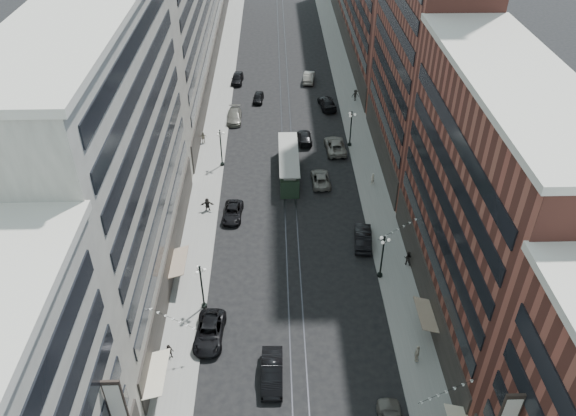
{
  "coord_description": "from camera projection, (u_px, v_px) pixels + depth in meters",
  "views": [
    {
      "loc": [
        -1.83,
        -11.88,
        41.65
      ],
      "look_at": [
        -0.49,
        37.99,
        5.0
      ],
      "focal_mm": 35.0,
      "sensor_mm": 36.0,
      "label": 1
    }
  ],
  "objects": [
    {
      "name": "streetcar",
      "position": [
        289.0,
        165.0,
        75.72
      ],
      "size": [
        2.62,
        11.84,
        3.28
      ],
      "color": "#223624",
      "rests_on": "ground"
    },
    {
      "name": "lamppost_se_far",
      "position": [
        382.0,
        255.0,
        58.42
      ],
      "size": [
        1.03,
        1.14,
        5.52
      ],
      "color": "black",
      "rests_on": "sidewalk_east"
    },
    {
      "name": "building_west_mid",
      "position": [
        112.0,
        165.0,
        52.2
      ],
      "size": [
        8.0,
        36.0,
        28.0
      ],
      "primitive_type": "cube",
      "color": "#A8A495",
      "rests_on": "ground"
    },
    {
      "name": "pedestrian_8",
      "position": [
        372.0,
        179.0,
        74.02
      ],
      "size": [
        0.7,
        0.65,
        1.6
      ],
      "primitive_type": "imported",
      "rotation": [
        0.0,
        0.0,
        3.76
      ],
      "color": "beige",
      "rests_on": "sidewalk_east"
    },
    {
      "name": "sidewalk_east",
      "position": [
        353.0,
        115.0,
        90.86
      ],
      "size": [
        4.0,
        180.0,
        0.15
      ],
      "primitive_type": "cube",
      "color": "gray",
      "rests_on": "ground"
    },
    {
      "name": "car_5",
      "position": [
        272.0,
        372.0,
        49.22
      ],
      "size": [
        1.95,
        5.39,
        1.77
      ],
      "primitive_type": "imported",
      "rotation": [
        0.0,
        0.0,
        -0.01
      ],
      "color": "black",
      "rests_on": "ground"
    },
    {
      "name": "rail_west",
      "position": [
        281.0,
        116.0,
        90.64
      ],
      "size": [
        0.12,
        180.0,
        0.02
      ],
      "primitive_type": "cube",
      "color": "#2D2D33",
      "rests_on": "ground"
    },
    {
      "name": "car_8",
      "position": [
        234.0,
        116.0,
        88.84
      ],
      "size": [
        2.26,
        5.46,
        1.58
      ],
      "primitive_type": "imported",
      "rotation": [
        0.0,
        0.0,
        0.01
      ],
      "color": "#636158",
      "rests_on": "ground"
    },
    {
      "name": "building_east_tower",
      "position": [
        429.0,
        10.0,
        67.32
      ],
      "size": [
        8.0,
        26.0,
        42.0
      ],
      "primitive_type": "cube",
      "color": "brown",
      "rests_on": "ground"
    },
    {
      "name": "pedestrian_4",
      "position": [
        417.0,
        353.0,
        50.59
      ],
      "size": [
        0.74,
        1.2,
        1.91
      ],
      "primitive_type": "imported",
      "rotation": [
        0.0,
        0.0,
        1.36
      ],
      "color": "beige",
      "rests_on": "sidewalk_east"
    },
    {
      "name": "car_12",
      "position": [
        327.0,
        103.0,
        92.52
      ],
      "size": [
        3.14,
        6.08,
        1.69
      ],
      "primitive_type": "imported",
      "rotation": [
        0.0,
        0.0,
        3.28
      ],
      "color": "black",
      "rests_on": "ground"
    },
    {
      "name": "car_13",
      "position": [
        258.0,
        97.0,
        94.6
      ],
      "size": [
        2.01,
        4.2,
        1.38
      ],
      "primitive_type": "imported",
      "rotation": [
        0.0,
        0.0,
        -0.09
      ],
      "color": "black",
      "rests_on": "ground"
    },
    {
      "name": "car_11",
      "position": [
        335.0,
        146.0,
        81.29
      ],
      "size": [
        3.06,
        6.1,
        1.66
      ],
      "primitive_type": "imported",
      "rotation": [
        0.0,
        0.0,
        3.19
      ],
      "color": "gray",
      "rests_on": "ground"
    },
    {
      "name": "car_7",
      "position": [
        233.0,
        212.0,
        68.47
      ],
      "size": [
        2.59,
        5.06,
        1.37
      ],
      "primitive_type": "imported",
      "rotation": [
        0.0,
        0.0,
        -0.07
      ],
      "color": "black",
      "rests_on": "ground"
    },
    {
      "name": "pedestrian_6",
      "position": [
        203.0,
        137.0,
        82.79
      ],
      "size": [
        1.12,
        0.67,
        1.8
      ],
      "primitive_type": "imported",
      "rotation": [
        0.0,
        0.0,
        3.33
      ],
      "color": "#A09984",
      "rests_on": "sidewalk_west"
    },
    {
      "name": "lamppost_sw_mid",
      "position": [
        221.0,
        147.0,
        76.55
      ],
      "size": [
        1.03,
        1.14,
        5.52
      ],
      "color": "black",
      "rests_on": "sidewalk_west"
    },
    {
      "name": "car_extra_0",
      "position": [
        321.0,
        179.0,
        74.47
      ],
      "size": [
        2.53,
        5.17,
        1.41
      ],
      "primitive_type": "imported",
      "rotation": [
        0.0,
        0.0,
        3.18
      ],
      "color": "slate",
      "rests_on": "ground"
    },
    {
      "name": "building_east_mid",
      "position": [
        486.0,
        208.0,
        50.09
      ],
      "size": [
        8.0,
        30.0,
        24.0
      ],
      "primitive_type": "cube",
      "color": "brown",
      "rests_on": "ground"
    },
    {
      "name": "sidewalk_west",
      "position": [
        218.0,
        116.0,
        90.38
      ],
      "size": [
        4.0,
        180.0,
        0.15
      ],
      "primitive_type": "cube",
      "color": "gray",
      "rests_on": "ground"
    },
    {
      "name": "pedestrian_2",
      "position": [
        170.0,
        352.0,
        50.95
      ],
      "size": [
        0.79,
        0.44,
        1.61
      ],
      "primitive_type": "imported",
      "rotation": [
        0.0,
        0.0,
        0.01
      ],
      "color": "black",
      "rests_on": "sidewalk_west"
    },
    {
      "name": "car_extra_1",
      "position": [
        305.0,
        137.0,
        83.47
      ],
      "size": [
        2.23,
        5.08,
        1.45
      ],
      "primitive_type": "imported",
      "rotation": [
        0.0,
        0.0,
        3.18
      ],
      "color": "black",
      "rests_on": "ground"
    },
    {
      "name": "car_14",
      "position": [
        309.0,
        77.0,
        101.09
      ],
      "size": [
        2.45,
        5.41,
        1.72
      ],
      "primitive_type": "imported",
      "rotation": [
        0.0,
        0.0,
        3.02
      ],
      "color": "slate",
      "rests_on": "ground"
    },
    {
      "name": "ground",
      "position": [
        287.0,
        147.0,
        82.61
      ],
      "size": [
        220.0,
        220.0,
        0.0
      ],
      "primitive_type": "plane",
      "color": "black",
      "rests_on": "ground"
    },
    {
      "name": "car_9",
      "position": [
        237.0,
        78.0,
        100.73
      ],
      "size": [
        2.27,
        4.97,
        1.65
      ],
      "primitive_type": "imported",
      "rotation": [
        0.0,
        0.0,
        -0.07
      ],
      "color": "black",
      "rests_on": "ground"
    },
    {
      "name": "lamppost_se_mid",
      "position": [
        351.0,
        127.0,
        80.98
      ],
      "size": [
        1.03,
        1.14,
        5.52
      ],
      "color": "black",
      "rests_on": "sidewalk_east"
    },
    {
      "name": "pedestrian_7",
      "position": [
        408.0,
        258.0,
        61.17
      ],
      "size": [
        0.97,
        0.77,
        1.76
      ],
      "primitive_type": "imported",
      "rotation": [
        0.0,
        0.0,
        2.74
      ],
      "color": "black",
      "rests_on": "sidewalk_east"
    },
    {
      "name": "pedestrian_5",
      "position": [
        207.0,
        204.0,
        69.22
      ],
      "size": [
        1.65,
        0.55,
        1.75
      ],
      "primitive_type": "imported",
      "rotation": [
        0.0,
        0.0,
        0.05
      ],
      "color": "black",
      "rests_on": "sidewalk_west"
    },
    {
      "name": "pedestrian_9",
      "position": [
        355.0,
        95.0,
        94.31
      ],
      "size": [
        1.31,
        0.68,
        1.94
      ],
      "primitive_type": "imported",
      "rotation": [
        0.0,
        0.0,
        0.13
      ],
      "color": "black",
      "rests_on": "sidewalk_east"
    },
    {
      "name": "car_2",
      "position": [
        209.0,
        332.0,
        53.0
      ],
      "size": [
        2.94,
        5.85,
        1.59
      ],
      "primitive_type": "imported",
      "rotation": [
        0.0,
        0.0,
        -0.05
      ],
      "color": "black",
      "rests_on": "ground"
    },
    {
      "name": "lamppost_sw_far",
      "position": [
        202.0,
        286.0,
        54.8
      ],
      "size": [
        1.03,
        1.14,
        5.52
      ],
      "color": "black",
      "rests_on": "sidewalk_west"
    },
    {
      "name": "car_10",
      "position": [
        363.0,
        238.0,
        64.26
      ],
      "size": [
        2.43,
        5.47,
        1.75
      ],
      "primitive_type": "imported",
      "rotation": [
        0.0,
        0.0,
        3.03
      ],
      "color": "black",
      "rests_on": "ground"
    },
    {
      "name": "rail_east",
      "position": [
        290.0,
        116.0,
        90.67
      ],
      "size": [
        0.12,
        180.0,
        0.02
      ],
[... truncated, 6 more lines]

